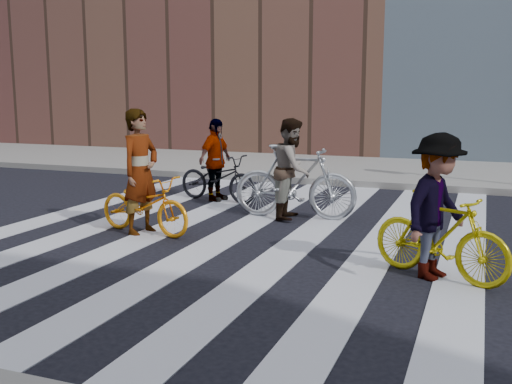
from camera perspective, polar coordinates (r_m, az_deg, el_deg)
The scene contains 11 objects.
ground at distance 8.89m, azimuth 1.09°, elevation -4.26°, with size 100.00×100.00×0.00m, color black.
sidewalk_far at distance 16.02m, azimuth 10.24°, elevation 2.07°, with size 100.00×5.00×0.15m, color gray.
zebra_crosswalk at distance 8.89m, azimuth 1.09°, elevation -4.22°, with size 8.25×10.00×0.01m.
bike_yellow_left at distance 9.15m, azimuth -10.58°, elevation -1.19°, with size 0.59×1.69×0.89m, color orange.
bike_silver_mid at distance 10.05m, azimuth 3.73°, elevation 0.97°, with size 0.59×2.08×1.25m, color #B3B8BE.
bike_yellow_right at distance 7.13m, azimuth 17.13°, elevation -4.02°, with size 0.47×1.67×1.01m, color #C5B20A.
bike_dark_rear at distance 11.68m, azimuth -3.66°, elevation 1.36°, with size 0.61×1.75×0.92m, color black.
rider_left at distance 9.10m, azimuth -10.95°, elevation 1.90°, with size 0.68×0.45×1.88m, color slate.
rider_mid at distance 10.04m, azimuth 3.47°, elevation 2.22°, with size 0.82×0.64×1.69m, color slate.
rider_right at distance 7.06m, azimuth 16.85°, elevation -1.36°, with size 1.08×0.62×1.67m, color slate.
rider_rear at distance 11.66m, azimuth -3.90°, elevation 3.05°, with size 0.94×0.39×1.61m, color slate.
Camera 1 is at (2.92, -8.12, 2.13)m, focal length 42.00 mm.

